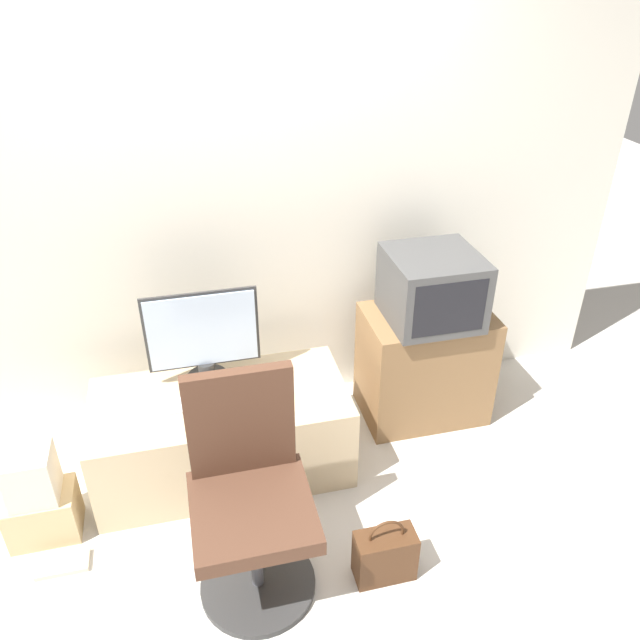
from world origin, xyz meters
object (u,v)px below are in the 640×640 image
object	(u,v)px
mouse	(256,391)
crt_tv	(432,288)
book	(63,564)
main_monitor	(203,337)
handbag	(385,555)
keyboard	(203,402)
cardboard_box_lower	(44,514)
office_chair	(250,502)

from	to	relation	value
mouse	crt_tv	xyz separation A→B (m)	(0.96, 0.18, 0.36)
book	main_monitor	bearing A→B (deg)	39.79
mouse	handbag	bearing A→B (deg)	-62.83
keyboard	cardboard_box_lower	distance (m)	0.87
main_monitor	crt_tv	xyz separation A→B (m)	(1.17, -0.00, 0.12)
main_monitor	book	xyz separation A→B (m)	(-0.72, -0.60, -0.70)
crt_tv	handbag	bearing A→B (deg)	-119.41
main_monitor	book	bearing A→B (deg)	-140.21
crt_tv	office_chair	bearing A→B (deg)	-142.27
cardboard_box_lower	book	xyz separation A→B (m)	(0.08, -0.22, -0.11)
office_chair	handbag	distance (m)	0.64
office_chair	cardboard_box_lower	size ratio (longest dim) A/B	3.22
mouse	book	xyz separation A→B (m)	(-0.94, -0.42, -0.46)
crt_tv	cardboard_box_lower	distance (m)	2.14
crt_tv	keyboard	bearing A→B (deg)	-171.02
main_monitor	crt_tv	world-z (taller)	crt_tv
office_chair	main_monitor	bearing A→B (deg)	96.20
keyboard	cardboard_box_lower	world-z (taller)	keyboard
mouse	cardboard_box_lower	size ratio (longest dim) A/B	0.23
main_monitor	handbag	distance (m)	1.30
keyboard	book	bearing A→B (deg)	-149.29
handbag	main_monitor	bearing A→B (deg)	122.73
handbag	keyboard	bearing A→B (deg)	130.40
office_chair	book	xyz separation A→B (m)	(-0.82, 0.24, -0.43)
mouse	handbag	world-z (taller)	mouse
crt_tv	book	xyz separation A→B (m)	(-1.90, -0.60, -0.82)
cardboard_box_lower	handbag	world-z (taller)	handbag
keyboard	book	xyz separation A→B (m)	(-0.69, -0.41, -0.46)
main_monitor	book	size ratio (longest dim) A/B	2.45
keyboard	mouse	world-z (taller)	mouse
handbag	mouse	bearing A→B (deg)	117.17
mouse	crt_tv	bearing A→B (deg)	10.49
main_monitor	keyboard	world-z (taller)	main_monitor
mouse	office_chair	world-z (taller)	office_chair
keyboard	handbag	xyz separation A→B (m)	(0.66, -0.78, -0.34)
keyboard	mouse	distance (m)	0.26
crt_tv	book	size ratio (longest dim) A/B	2.04
keyboard	crt_tv	xyz separation A→B (m)	(1.21, 0.19, 0.36)
mouse	book	world-z (taller)	mouse
book	keyboard	bearing A→B (deg)	30.71
cardboard_box_lower	keyboard	bearing A→B (deg)	14.06
main_monitor	mouse	world-z (taller)	main_monitor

